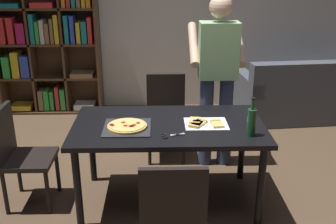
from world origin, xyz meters
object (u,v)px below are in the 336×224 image
at_px(chair_near_camera, 173,213).
at_px(person_serving_pizza, 217,73).
at_px(couch, 303,97).
at_px(kitchen_scissors, 169,136).
at_px(chair_far_side, 166,111).
at_px(bookshelf, 48,44).
at_px(dining_table, 168,132).
at_px(wine_bottle, 251,122).
at_px(pepperoni_pizza_on_tray, 127,126).
at_px(chair_left_end, 18,151).

xyz_separation_m(chair_near_camera, person_serving_pizza, (0.51, 1.65, 0.49)).
relative_size(couch, person_serving_pizza, 1.01).
distance_m(couch, kitchen_scissors, 2.98).
xyz_separation_m(chair_far_side, bookshelf, (-1.59, 1.44, 0.46)).
height_order(chair_far_side, bookshelf, bookshelf).
relative_size(bookshelf, person_serving_pizza, 1.11).
relative_size(dining_table, wine_bottle, 5.13).
bearing_deg(wine_bottle, bookshelf, 130.29).
bearing_deg(wine_bottle, pepperoni_pizza_on_tray, 170.08).
relative_size(chair_far_side, chair_left_end, 1.00).
height_order(person_serving_pizza, pepperoni_pizza_on_tray, person_serving_pizza).
height_order(chair_near_camera, wine_bottle, wine_bottle).
relative_size(couch, bookshelf, 0.91).
distance_m(chair_near_camera, chair_far_side, 1.87).
height_order(chair_near_camera, chair_left_end, same).
height_order(chair_far_side, couch, chair_far_side).
distance_m(chair_near_camera, bookshelf, 3.70).
distance_m(couch, wine_bottle, 2.64).
bearing_deg(couch, person_serving_pizza, -137.72).
bearing_deg(kitchen_scissors, chair_near_camera, -89.72).
bearing_deg(wine_bottle, couch, 60.62).
bearing_deg(person_serving_pizza, kitchen_scissors, -117.77).
distance_m(couch, bookshelf, 3.58).
xyz_separation_m(dining_table, wine_bottle, (0.64, -0.26, 0.20)).
distance_m(dining_table, chair_near_camera, 0.95).
bearing_deg(chair_near_camera, person_serving_pizza, 72.90).
distance_m(chair_near_camera, chair_left_end, 1.60).
relative_size(chair_far_side, kitchen_scissors, 4.53).
distance_m(chair_near_camera, person_serving_pizza, 1.80).
xyz_separation_m(chair_near_camera, bookshelf, (-1.59, 3.31, 0.46)).
bearing_deg(dining_table, couch, 46.20).
distance_m(chair_far_side, pepperoni_pizza_on_tray, 1.11).
bearing_deg(chair_near_camera, bookshelf, 115.65).
bearing_deg(bookshelf, kitchen_scissors, -58.90).
height_order(chair_near_camera, bookshelf, bookshelf).
bearing_deg(chair_far_side, chair_left_end, -144.13).
relative_size(chair_left_end, pepperoni_pizza_on_tray, 2.32).
bearing_deg(dining_table, chair_far_side, 90.00).
xyz_separation_m(bookshelf, person_serving_pizza, (2.10, -1.66, 0.03)).
relative_size(bookshelf, kitchen_scissors, 9.82).
height_order(chair_left_end, wine_bottle, wine_bottle).
height_order(dining_table, bookshelf, bookshelf).
height_order(chair_far_side, chair_left_end, same).
relative_size(dining_table, pepperoni_pizza_on_tray, 4.18).
distance_m(chair_left_end, pepperoni_pizza_on_tray, 0.99).
xyz_separation_m(couch, wine_bottle, (-1.26, -2.24, 0.57)).
relative_size(wine_bottle, kitchen_scissors, 1.59).
bearing_deg(couch, bookshelf, 173.63).
xyz_separation_m(pepperoni_pizza_on_tray, wine_bottle, (0.99, -0.17, 0.10)).
height_order(chair_near_camera, couch, chair_near_camera).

